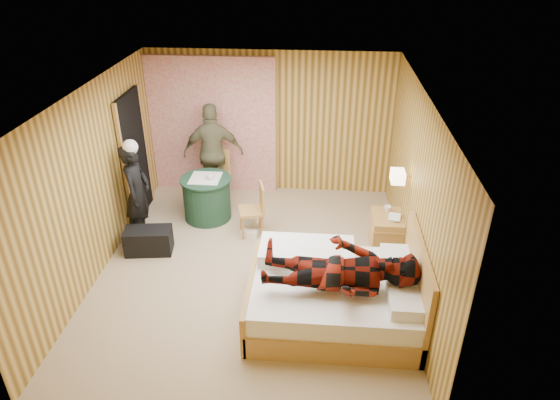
# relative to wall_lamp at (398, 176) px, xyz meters

# --- Properties ---
(floor) EXTENTS (4.20, 5.00, 0.01)m
(floor) POSITION_rel_wall_lamp_xyz_m (-1.92, -0.45, -1.30)
(floor) COLOR tan
(floor) RESTS_ON ground
(ceiling) EXTENTS (4.20, 5.00, 0.01)m
(ceiling) POSITION_rel_wall_lamp_xyz_m (-1.92, -0.45, 1.20)
(ceiling) COLOR white
(ceiling) RESTS_ON wall_back
(wall_back) EXTENTS (4.20, 0.02, 2.50)m
(wall_back) POSITION_rel_wall_lamp_xyz_m (-1.92, 2.05, -0.05)
(wall_back) COLOR gold
(wall_back) RESTS_ON floor
(wall_left) EXTENTS (0.02, 5.00, 2.50)m
(wall_left) POSITION_rel_wall_lamp_xyz_m (-4.02, -0.45, -0.05)
(wall_left) COLOR gold
(wall_left) RESTS_ON floor
(wall_right) EXTENTS (0.02, 5.00, 2.50)m
(wall_right) POSITION_rel_wall_lamp_xyz_m (0.18, -0.45, -0.05)
(wall_right) COLOR gold
(wall_right) RESTS_ON floor
(curtain) EXTENTS (2.20, 0.08, 2.40)m
(curtain) POSITION_rel_wall_lamp_xyz_m (-2.92, 1.98, -0.10)
(curtain) COLOR beige
(curtain) RESTS_ON floor
(doorway) EXTENTS (0.06, 0.90, 2.05)m
(doorway) POSITION_rel_wall_lamp_xyz_m (-3.98, 0.95, -0.28)
(doorway) COLOR black
(doorway) RESTS_ON floor
(wall_lamp) EXTENTS (0.26, 0.24, 0.16)m
(wall_lamp) POSITION_rel_wall_lamp_xyz_m (0.00, 0.00, 0.00)
(wall_lamp) COLOR gold
(wall_lamp) RESTS_ON wall_right
(bed) EXTENTS (2.01, 1.58, 1.09)m
(bed) POSITION_rel_wall_lamp_xyz_m (-0.80, -1.32, -0.99)
(bed) COLOR tan
(bed) RESTS_ON floor
(nightstand) EXTENTS (0.45, 0.62, 0.60)m
(nightstand) POSITION_rel_wall_lamp_xyz_m (-0.04, 0.15, -0.99)
(nightstand) COLOR tan
(nightstand) RESTS_ON floor
(round_table) EXTENTS (0.82, 0.82, 0.72)m
(round_table) POSITION_rel_wall_lamp_xyz_m (-2.85, 0.90, -0.94)
(round_table) COLOR #21472F
(round_table) RESTS_ON floor
(chair_far) EXTENTS (0.55, 0.55, 0.93)m
(chair_far) POSITION_rel_wall_lamp_xyz_m (-2.82, 1.55, -0.76)
(chair_far) COLOR tan
(chair_far) RESTS_ON floor
(chair_near) EXTENTS (0.46, 0.46, 0.83)m
(chair_near) POSITION_rel_wall_lamp_xyz_m (-1.99, 0.48, -0.82)
(chair_near) COLOR tan
(chair_near) RESTS_ON floor
(duffel_bag) EXTENTS (0.71, 0.44, 0.38)m
(duffel_bag) POSITION_rel_wall_lamp_xyz_m (-3.50, -0.16, -1.11)
(duffel_bag) COLOR black
(duffel_bag) RESTS_ON floor
(sneaker_left) EXTENTS (0.26, 0.13, 0.11)m
(sneaker_left) POSITION_rel_wall_lamp_xyz_m (-2.09, 0.36, -1.24)
(sneaker_left) COLOR white
(sneaker_left) RESTS_ON floor
(sneaker_right) EXTENTS (0.29, 0.19, 0.12)m
(sneaker_right) POSITION_rel_wall_lamp_xyz_m (-2.16, 0.78, -1.24)
(sneaker_right) COLOR white
(sneaker_right) RESTS_ON floor
(woman_standing) EXTENTS (0.37, 0.56, 1.53)m
(woman_standing) POSITION_rel_wall_lamp_xyz_m (-3.73, 0.22, -0.53)
(woman_standing) COLOR black
(woman_standing) RESTS_ON floor
(man_at_table) EXTENTS (1.06, 0.56, 1.72)m
(man_at_table) POSITION_rel_wall_lamp_xyz_m (-2.85, 1.58, -0.44)
(man_at_table) COLOR #6A6746
(man_at_table) RESTS_ON floor
(man_on_bed) EXTENTS (0.86, 0.67, 1.77)m
(man_on_bed) POSITION_rel_wall_lamp_xyz_m (-0.77, -1.55, -0.33)
(man_on_bed) COLOR maroon
(man_on_bed) RESTS_ON bed
(book_lower) EXTENTS (0.19, 0.24, 0.02)m
(book_lower) POSITION_rel_wall_lamp_xyz_m (-0.04, 0.10, -0.69)
(book_lower) COLOR white
(book_lower) RESTS_ON nightstand
(book_upper) EXTENTS (0.21, 0.26, 0.02)m
(book_upper) POSITION_rel_wall_lamp_xyz_m (-0.04, 0.10, -0.67)
(book_upper) COLOR white
(book_upper) RESTS_ON nightstand
(cup_nightstand) EXTENTS (0.12, 0.12, 0.09)m
(cup_nightstand) POSITION_rel_wall_lamp_xyz_m (-0.04, 0.28, -0.66)
(cup_nightstand) COLOR white
(cup_nightstand) RESTS_ON nightstand
(cup_table) EXTENTS (0.14, 0.14, 0.10)m
(cup_table) POSITION_rel_wall_lamp_xyz_m (-2.75, 0.85, -0.53)
(cup_table) COLOR white
(cup_table) RESTS_ON round_table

